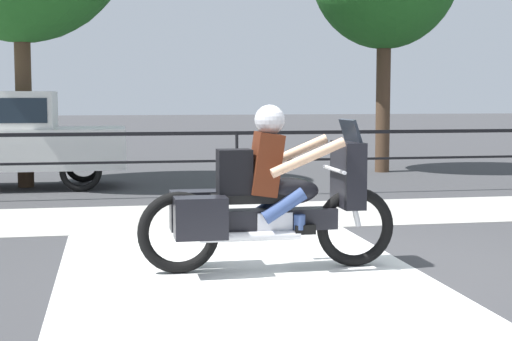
# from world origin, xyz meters

# --- Properties ---
(ground_plane) EXTENTS (120.00, 120.00, 0.00)m
(ground_plane) POSITION_xyz_m (0.00, 0.00, 0.00)
(ground_plane) COLOR #38383A
(sidewalk_band) EXTENTS (44.00, 2.40, 0.01)m
(sidewalk_band) POSITION_xyz_m (0.00, 3.40, 0.01)
(sidewalk_band) COLOR #A8A59E
(sidewalk_band) RESTS_ON ground
(crosswalk_band) EXTENTS (3.40, 6.00, 0.01)m
(crosswalk_band) POSITION_xyz_m (-0.87, -0.20, 0.00)
(crosswalk_band) COLOR silver
(crosswalk_band) RESTS_ON ground
(fence_railing) EXTENTS (36.00, 0.05, 1.09)m
(fence_railing) POSITION_xyz_m (0.00, 5.49, 0.86)
(fence_railing) COLOR black
(fence_railing) RESTS_ON ground
(motorcycle) EXTENTS (2.51, 0.76, 1.59)m
(motorcycle) POSITION_xyz_m (-0.59, -0.00, 0.70)
(motorcycle) COLOR black
(motorcycle) RESTS_ON ground
(parked_car) EXTENTS (4.14, 1.67, 1.75)m
(parked_car) POSITION_xyz_m (-3.95, 7.37, 0.99)
(parked_car) COLOR silver
(parked_car) RESTS_ON ground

